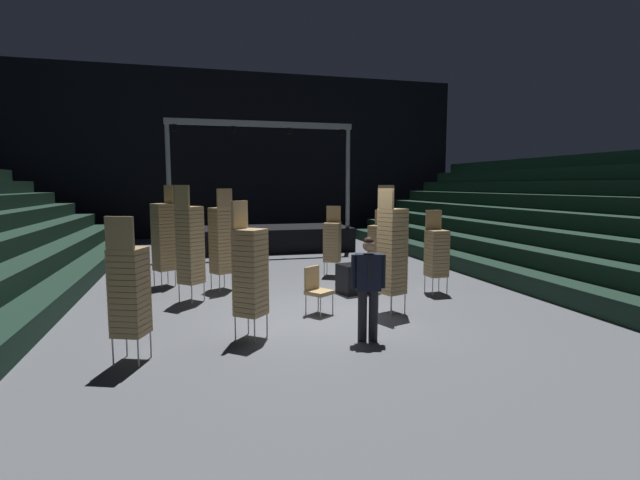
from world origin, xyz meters
The scene contains 16 objects.
ground_plane centered at (0.00, 0.00, -0.05)m, with size 22.00×30.00×0.10m, color #515459.
arena_end_wall centered at (0.00, 15.00, 4.00)m, with size 22.00×0.30×8.00m, color black.
bleacher_bank_right centered at (8.00, 1.00, 1.80)m, with size 6.00×24.00×3.60m.
stage_riser centered at (0.00, 9.63, 0.55)m, with size 7.05×2.74×4.84m.
man_with_tie centered at (0.25, -1.73, 0.98)m, with size 0.57×0.31×1.73m.
chair_stack_front_left centered at (-2.57, 1.80, 1.28)m, with size 0.62×0.62×2.56m.
chair_stack_front_right centered at (-1.84, 2.87, 1.24)m, with size 0.60×0.60×2.48m.
chair_stack_mid_left centered at (-3.40, -1.74, 1.07)m, with size 0.57×0.57×2.14m.
chair_stack_mid_right centered at (-1.60, -1.11, 1.15)m, with size 0.62×0.62×2.31m.
chair_stack_mid_centre centered at (3.05, 1.14, 0.98)m, with size 0.45×0.45×1.96m.
chair_stack_rear_left centered at (-3.23, 3.65, 1.28)m, with size 0.61×0.61×2.56m.
chair_stack_rear_right centered at (1.31, -0.25, 1.28)m, with size 0.56×0.56×2.56m.
chair_stack_rear_centre centered at (1.29, 3.88, 0.98)m, with size 0.60×0.60×1.96m.
chair_stack_aisle_left centered at (2.94, 4.59, 0.90)m, with size 0.62×0.62×1.79m.
equipment_road_case centered at (1.27, 1.66, 0.35)m, with size 0.90×0.60×0.69m, color black.
loose_chair_near_man centered at (-0.15, 0.09, 0.53)m, with size 0.61×0.61×0.95m.
Camera 1 is at (-2.48, -8.91, 2.57)m, focal length 26.73 mm.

